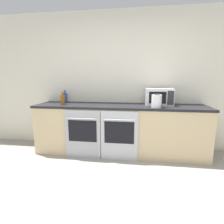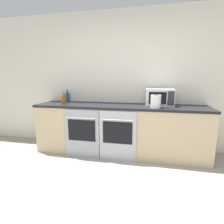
{
  "view_description": "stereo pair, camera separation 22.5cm",
  "coord_description": "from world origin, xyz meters",
  "px_view_note": "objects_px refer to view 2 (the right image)",
  "views": [
    {
      "loc": [
        0.29,
        -1.33,
        1.35
      ],
      "look_at": [
        -0.14,
        1.75,
        0.76
      ],
      "focal_mm": 28.0,
      "sensor_mm": 36.0,
      "label": 1
    },
    {
      "loc": [
        0.52,
        -1.29,
        1.35
      ],
      "look_at": [
        -0.14,
        1.75,
        0.76
      ],
      "focal_mm": 28.0,
      "sensor_mm": 36.0,
      "label": 2
    }
  ],
  "objects_px": {
    "microwave": "(160,97)",
    "bottle_amber": "(64,99)",
    "oven_left": "(82,134)",
    "oven_right": "(118,136)",
    "bottle_blue": "(67,97)",
    "kettle": "(156,101)"
  },
  "relations": [
    {
      "from": "bottle_amber",
      "to": "kettle",
      "type": "relative_size",
      "value": 1.05
    },
    {
      "from": "bottle_blue",
      "to": "oven_right",
      "type": "bearing_deg",
      "value": -27.81
    },
    {
      "from": "microwave",
      "to": "bottle_amber",
      "type": "xyz_separation_m",
      "value": [
        -1.72,
        -0.2,
        -0.05
      ]
    },
    {
      "from": "bottle_blue",
      "to": "kettle",
      "type": "relative_size",
      "value": 1.06
    },
    {
      "from": "bottle_amber",
      "to": "oven_right",
      "type": "bearing_deg",
      "value": -13.55
    },
    {
      "from": "oven_right",
      "to": "bottle_blue",
      "type": "height_order",
      "value": "bottle_blue"
    },
    {
      "from": "oven_right",
      "to": "bottle_blue",
      "type": "relative_size",
      "value": 3.52
    },
    {
      "from": "oven_left",
      "to": "bottle_amber",
      "type": "xyz_separation_m",
      "value": [
        -0.44,
        0.26,
        0.56
      ]
    },
    {
      "from": "oven_left",
      "to": "oven_right",
      "type": "bearing_deg",
      "value": 0.0
    },
    {
      "from": "microwave",
      "to": "kettle",
      "type": "height_order",
      "value": "microwave"
    },
    {
      "from": "oven_left",
      "to": "microwave",
      "type": "relative_size",
      "value": 1.76
    },
    {
      "from": "oven_right",
      "to": "bottle_amber",
      "type": "distance_m",
      "value": 1.22
    },
    {
      "from": "oven_right",
      "to": "microwave",
      "type": "xyz_separation_m",
      "value": [
        0.66,
        0.45,
        0.61
      ]
    },
    {
      "from": "microwave",
      "to": "oven_left",
      "type": "bearing_deg",
      "value": -160.62
    },
    {
      "from": "oven_right",
      "to": "kettle",
      "type": "bearing_deg",
      "value": 13.71
    },
    {
      "from": "oven_left",
      "to": "oven_right",
      "type": "relative_size",
      "value": 1.0
    },
    {
      "from": "oven_left",
      "to": "bottle_amber",
      "type": "bearing_deg",
      "value": 149.83
    },
    {
      "from": "oven_right",
      "to": "bottle_blue",
      "type": "distance_m",
      "value": 1.43
    },
    {
      "from": "microwave",
      "to": "bottle_blue",
      "type": "distance_m",
      "value": 1.84
    },
    {
      "from": "microwave",
      "to": "kettle",
      "type": "xyz_separation_m",
      "value": [
        -0.07,
        -0.31,
        -0.04
      ]
    },
    {
      "from": "bottle_blue",
      "to": "microwave",
      "type": "bearing_deg",
      "value": -5.13
    },
    {
      "from": "microwave",
      "to": "kettle",
      "type": "bearing_deg",
      "value": -103.34
    }
  ]
}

